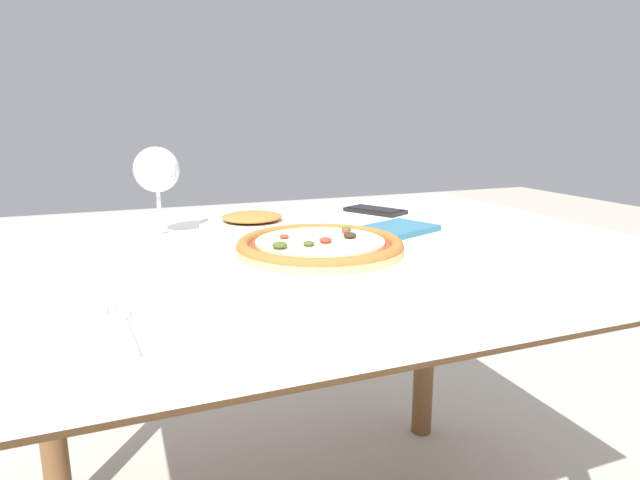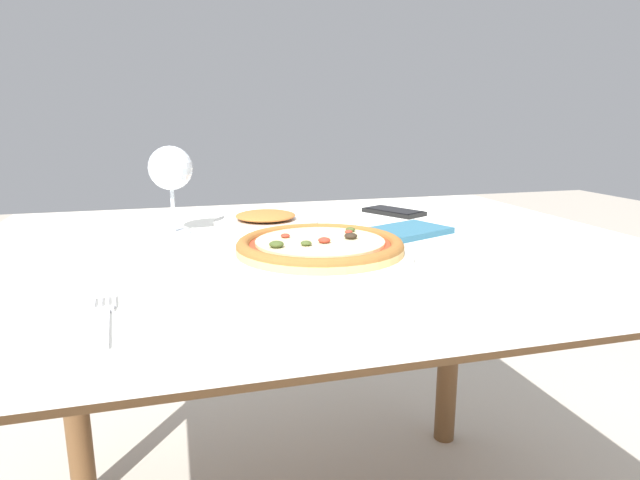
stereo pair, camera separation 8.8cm
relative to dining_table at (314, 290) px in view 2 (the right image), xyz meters
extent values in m
cube|color=brown|center=(0.00, 0.00, 0.06)|extent=(1.13, 0.87, 0.04)
cube|color=silver|center=(0.00, 0.00, 0.09)|extent=(1.23, 0.97, 0.01)
cylinder|color=brown|center=(-0.51, 0.37, -0.29)|extent=(0.06, 0.06, 0.68)
cylinder|color=brown|center=(0.51, 0.37, -0.29)|extent=(0.06, 0.06, 0.68)
cylinder|color=white|center=(-0.02, -0.10, 0.09)|extent=(0.31, 0.31, 0.01)
cylinder|color=#E0B26B|center=(-0.02, -0.10, 0.10)|extent=(0.28, 0.28, 0.01)
torus|color=#935B28|center=(-0.02, -0.10, 0.11)|extent=(0.28, 0.28, 0.02)
cylinder|color=#BC381E|center=(-0.02, -0.10, 0.11)|extent=(0.23, 0.23, 0.00)
cylinder|color=beige|center=(-0.02, -0.10, 0.12)|extent=(0.21, 0.21, 0.00)
ellipsoid|color=#A83323|center=(-0.07, -0.07, 0.12)|extent=(0.02, 0.02, 0.01)
ellipsoid|color=#425123|center=(-0.10, -0.13, 0.12)|extent=(0.02, 0.02, 0.01)
ellipsoid|color=#425123|center=(-0.05, -0.13, 0.12)|extent=(0.02, 0.02, 0.01)
ellipsoid|color=#A83323|center=(0.05, -0.06, 0.12)|extent=(0.01, 0.01, 0.01)
ellipsoid|color=#425123|center=(0.05, -0.05, 0.12)|extent=(0.02, 0.02, 0.01)
ellipsoid|color=#2D2319|center=(0.04, -0.10, 0.12)|extent=(0.02, 0.02, 0.01)
ellipsoid|color=#A83323|center=(-0.02, -0.12, 0.12)|extent=(0.02, 0.02, 0.01)
cube|color=silver|center=(-0.33, -0.33, 0.09)|extent=(0.02, 0.11, 0.00)
cube|color=silver|center=(-0.33, -0.27, 0.09)|extent=(0.03, 0.02, 0.00)
cube|color=silver|center=(-0.35, -0.24, 0.09)|extent=(0.01, 0.05, 0.00)
cube|color=silver|center=(-0.34, -0.24, 0.09)|extent=(0.01, 0.05, 0.00)
cube|color=silver|center=(-0.33, -0.24, 0.09)|extent=(0.01, 0.05, 0.00)
cube|color=silver|center=(-0.32, -0.24, 0.09)|extent=(0.01, 0.05, 0.00)
cylinder|color=silver|center=(-0.25, 0.16, 0.09)|extent=(0.06, 0.06, 0.00)
cylinder|color=silver|center=(-0.25, 0.16, 0.14)|extent=(0.01, 0.01, 0.09)
sphere|color=silver|center=(-0.25, 0.16, 0.22)|extent=(0.09, 0.09, 0.09)
cube|color=black|center=(0.26, 0.25, 0.09)|extent=(0.13, 0.16, 0.01)
cube|color=black|center=(0.26, 0.25, 0.10)|extent=(0.12, 0.14, 0.00)
cylinder|color=white|center=(-0.05, 0.21, 0.09)|extent=(0.22, 0.22, 0.01)
ellipsoid|color=#BC662D|center=(-0.05, 0.21, 0.11)|extent=(0.13, 0.13, 0.02)
cube|color=#2D607A|center=(0.20, 0.03, 0.09)|extent=(0.18, 0.16, 0.01)
camera|label=1|loc=(-0.33, -0.89, 0.32)|focal=30.00mm
camera|label=2|loc=(-0.24, -0.92, 0.32)|focal=30.00mm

